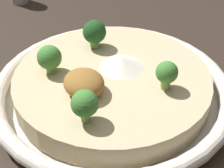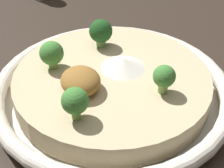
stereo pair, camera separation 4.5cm
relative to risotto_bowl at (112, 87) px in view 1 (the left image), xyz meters
The scene contains 8 objects.
ground_plane 0.02m from the risotto_bowl, ahead, with size 6.00×6.00×0.00m, color #2D231C.
risotto_bowl is the anchor object (origin of this frame).
cheese_sprinkle 0.04m from the risotto_bowl, 114.83° to the left, with size 0.06×0.06×0.01m.
crispy_onion_garnish 0.06m from the risotto_bowl, 71.28° to the right, with size 0.05×0.05×0.03m.
broccoli_front_right 0.10m from the risotto_bowl, 46.95° to the right, with size 0.03×0.03×0.04m.
broccoli_back_right 0.08m from the risotto_bowl, 38.26° to the left, with size 0.03×0.03×0.04m.
broccoli_left 0.09m from the risotto_bowl, behind, with size 0.03×0.03×0.04m.
broccoli_front 0.09m from the risotto_bowl, 122.90° to the right, with size 0.03×0.03×0.04m.
Camera 1 is at (0.31, -0.17, 0.30)m, focal length 55.00 mm.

